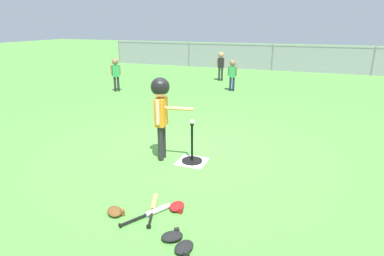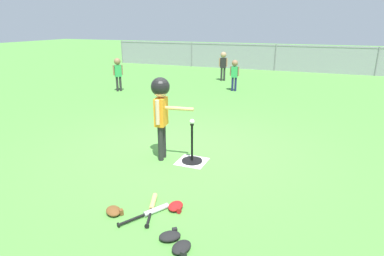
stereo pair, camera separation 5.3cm
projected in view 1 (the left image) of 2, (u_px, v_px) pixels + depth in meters
ground_plane at (187, 149)px, 5.48m from camera, size 60.00×60.00×0.00m
home_plate at (192, 161)px, 5.00m from camera, size 0.44×0.44×0.01m
batting_tee at (192, 156)px, 4.98m from camera, size 0.32×0.32×0.61m
baseball_on_tee at (192, 122)px, 4.80m from camera, size 0.07×0.07×0.07m
batter_child at (161, 102)px, 4.83m from camera, size 0.65×0.37×1.29m
fielder_deep_right at (232, 71)px, 9.99m from camera, size 0.29×0.19×0.97m
fielder_deep_left at (116, 70)px, 9.92m from camera, size 0.23×0.23×1.03m
fielder_near_left at (221, 62)px, 11.76m from camera, size 0.31×0.21×1.05m
spare_bat_silver at (153, 212)px, 3.62m from camera, size 0.37×0.57×0.06m
spare_bat_wood at (154, 205)px, 3.75m from camera, size 0.28×0.62×0.06m
glove_by_plate at (177, 206)px, 3.72m from camera, size 0.18×0.22×0.07m
glove_near_bats at (184, 247)px, 3.04m from camera, size 0.20×0.25×0.07m
glove_tossed_aside at (115, 211)px, 3.62m from camera, size 0.27×0.26×0.07m
glove_outfield_drop at (172, 236)px, 3.20m from camera, size 0.27×0.26×0.07m
outfield_fence at (272, 57)px, 14.31m from camera, size 16.06×0.06×1.15m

